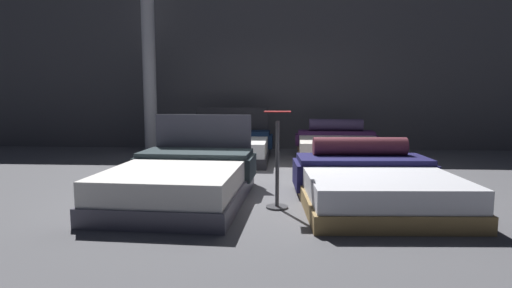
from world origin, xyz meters
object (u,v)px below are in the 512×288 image
object	(u,v)px
bed_2	(226,148)
bed_3	(339,148)
support_pillar	(149,69)
price_sign	(277,171)
bed_0	(183,180)
bed_1	(373,185)

from	to	relation	value
bed_2	bed_3	world-z (taller)	bed_2
support_pillar	bed_2	bearing A→B (deg)	-27.71
price_sign	support_pillar	size ratio (longest dim) A/B	0.30
bed_0	bed_3	xyz separation A→B (m)	(2.18, 2.99, 0.01)
bed_2	bed_1	bearing A→B (deg)	-55.60
bed_2	support_pillar	bearing A→B (deg)	152.42
bed_1	price_sign	distance (m)	1.11
bed_0	bed_1	size ratio (longest dim) A/B	1.09
bed_0	bed_1	world-z (taller)	bed_0
bed_2	bed_3	xyz separation A→B (m)	(2.09, -0.02, 0.01)
bed_0	bed_2	size ratio (longest dim) A/B	1.12
bed_3	price_sign	xyz separation A→B (m)	(-1.08, -3.25, 0.16)
bed_0	price_sign	xyz separation A→B (m)	(1.10, -0.26, 0.17)
bed_3	support_pillar	xyz separation A→B (m)	(-3.83, 0.93, 1.51)
support_pillar	bed_3	bearing A→B (deg)	-13.68
bed_1	price_sign	bearing A→B (deg)	-171.82
bed_0	bed_2	bearing A→B (deg)	91.12
bed_0	bed_1	bearing A→B (deg)	1.51
bed_2	price_sign	distance (m)	3.43
bed_2	price_sign	bearing A→B (deg)	-72.67
bed_3	support_pillar	distance (m)	4.22
bed_0	bed_2	xyz separation A→B (m)	(0.09, 3.01, -0.00)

